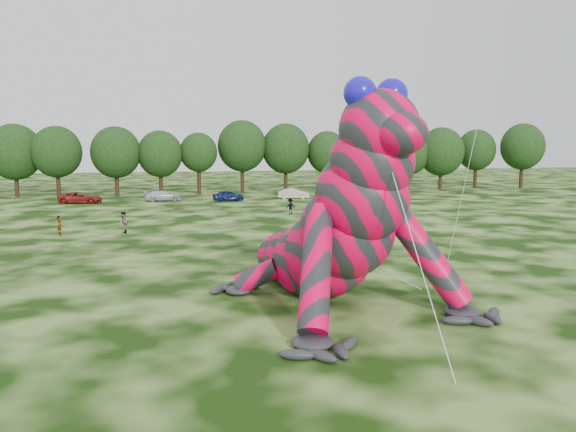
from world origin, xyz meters
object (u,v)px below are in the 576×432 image
Objects in this scene: tree_6 at (57,162)px; tree_8 at (160,163)px; tree_16 at (476,159)px; car_3 at (163,196)px; spectator_0 at (60,225)px; car_2 at (81,198)px; tree_17 at (522,156)px; spectator_2 at (290,206)px; spectator_1 at (124,223)px; tree_12 at (327,161)px; tree_5 at (15,161)px; tree_13 at (374,157)px; tree_7 at (116,161)px; tree_15 at (441,158)px; spectator_5 at (322,229)px; tree_11 at (286,158)px; car_6 at (341,192)px; car_5 at (294,194)px; car_7 at (390,193)px; inflatable_gecko at (312,192)px; car_4 at (228,196)px; tree_9 at (199,164)px; tree_10 at (242,157)px; tree_14 at (408,159)px.

tree_6 reaches higher than tree_8.
tree_16 reaches higher than car_3.
spectator_0 is at bearing -103.27° from tree_8.
tree_17 is at bearing -76.28° from car_2.
spectator_1 is at bearing 18.11° from spectator_2.
tree_6 reaches higher than tree_12.
tree_5 reaches higher than tree_12.
spectator_1 is at bearing -135.83° from tree_13.
tree_7 reaches higher than spectator_2.
tree_12 is 0.89× the size of tree_13.
tree_15 is 5.60× the size of spectator_5.
tree_5 is at bearing -169.86° from spectator_1.
tree_11 is 11.24m from car_6.
tree_6 reaches higher than car_5.
tree_15 reaches higher than tree_7.
tree_11 is 1.07× the size of tree_16.
tree_17 is 28.40m from car_7.
inflatable_gecko is 70.41m from tree_16.
car_3 is 16.74m from car_5.
inflatable_gecko is 5.08× the size of car_4.
tree_12 is 1.79× the size of car_2.
tree_13 is at bearing -49.99° from car_6.
car_3 is 1.11× the size of car_5.
tree_17 reaches higher than spectator_2.
tree_11 is 15.08m from car_4.
car_4 is at bearing -21.89° from tree_5.
spectator_5 reaches higher than car_6.
car_5 is at bearing -20.80° from tree_7.
tree_9 is at bearing -36.15° from spectator_0.
tree_8 is at bearing -179.74° from tree_13.
tree_9 is at bearing 2.78° from tree_7.
tree_11 reaches higher than spectator_5.
tree_5 is 1.09× the size of tree_12.
tree_17 reaches higher than tree_11.
tree_13 is at bearing -138.23° from spectator_2.
tree_7 is 17.58m from tree_10.
tree_9 reaches higher than car_2.
tree_7 reaches higher than tree_14.
car_2 is (-40.76, -8.89, -4.37)m from tree_13.
spectator_2 is (20.76, 8.66, 0.02)m from spectator_0.
tree_6 is at bearing -178.39° from tree_12.
tree_6 is 1.01× the size of tree_14.
tree_14 is at bearing -52.30° from car_5.
tree_14 is (19.68, 0.53, -0.33)m from tree_11.
inflatable_gecko is 12.65× the size of spectator_0.
car_4 is (14.18, -9.31, -4.07)m from tree_7.
tree_10 reaches higher than tree_13.
car_4 and car_6 have the same top height.
tree_15 reaches higher than tree_9.
tree_16 is at bearing 3.67° from tree_12.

